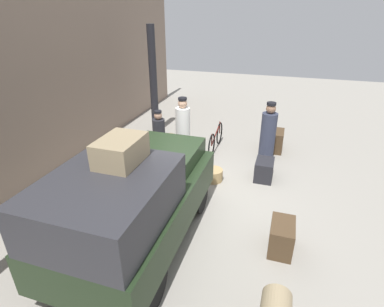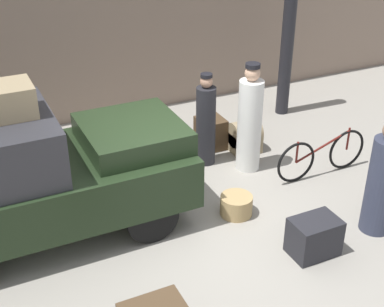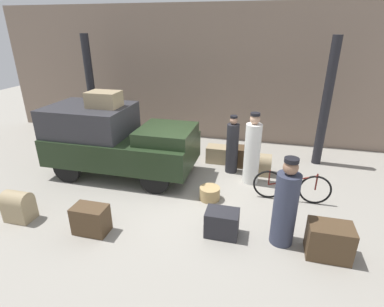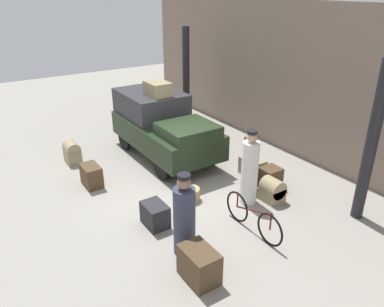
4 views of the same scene
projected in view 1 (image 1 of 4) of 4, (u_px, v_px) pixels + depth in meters
name	position (u px, v px, depth m)	size (l,w,h in m)	color
ground_plane	(197.00, 194.00, 7.19)	(30.00, 30.00, 0.00)	gray
station_building_facade	(39.00, 88.00, 7.33)	(16.00, 0.15, 4.50)	gray
canopy_pillar_right	(153.00, 82.00, 10.07)	(0.26, 0.26, 3.59)	black
truck	(133.00, 201.00, 5.18)	(3.90, 1.82, 1.86)	black
bicycle	(216.00, 139.00, 9.28)	(1.74, 0.04, 0.76)	black
wicker_basket	(213.00, 175.00, 7.69)	(0.48, 0.48, 0.31)	tan
porter_carrying_trunk	(159.00, 142.00, 8.13)	(0.33, 0.33, 1.62)	#232328
conductor_in_dark_uniform	(268.00, 135.00, 8.47)	(0.43, 0.43, 1.73)	#33384C
porter_lifting_near_truck	(183.00, 133.00, 8.43)	(0.40, 0.40, 1.86)	white
suitcase_black_upright	(281.00, 237.00, 5.41)	(0.67, 0.42, 0.57)	#4C3823
trunk_wicker_pale	(134.00, 163.00, 8.11)	(0.69, 0.46, 0.49)	#9E8966
trunk_barrel_dark	(169.00, 145.00, 9.06)	(0.51, 0.46, 0.59)	#9E8966
suitcase_tan_flat	(275.00, 141.00, 9.29)	(0.74, 0.50, 0.63)	#4C3823
trunk_umber_medium	(150.00, 150.00, 8.75)	(0.46, 0.50, 0.57)	#4C3823
suitcase_small_leather	(264.00, 170.00, 7.72)	(0.64, 0.45, 0.52)	#232328
trunk_on_truck_roof	(121.00, 151.00, 4.55)	(0.81, 0.59, 0.40)	#9E8966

